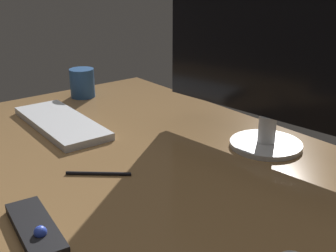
{
  "coord_description": "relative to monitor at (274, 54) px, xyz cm",
  "views": [
    {
      "loc": [
        70.31,
        -52.54,
        44.64
      ],
      "look_at": [
        -5.66,
        7.41,
        8.0
      ],
      "focal_mm": 45.45,
      "sensor_mm": 36.0,
      "label": 1
    }
  ],
  "objects": [
    {
      "name": "pen",
      "position": [
        -12.38,
        -40.72,
        -23.0
      ],
      "size": [
        9.81,
        11.31,
        0.75
      ],
      "primitive_type": "cylinder",
      "rotation": [
        0.0,
        1.57,
        0.86
      ],
      "color": "black",
      "rests_on": "desk"
    },
    {
      "name": "keyboard",
      "position": [
        -45.49,
        -34.04,
        -22.38
      ],
      "size": [
        37.15,
        14.77,
        1.99
      ],
      "primitive_type": "cube",
      "rotation": [
        0.0,
        0.0,
        -0.03
      ],
      "color": "silver",
      "rests_on": "desk"
    },
    {
      "name": "media_remote",
      "position": [
        -0.19,
        -59.74,
        -22.45
      ],
      "size": [
        18.87,
        7.96,
        3.18
      ],
      "rotation": [
        0.0,
        0.0,
        -0.11
      ],
      "color": "black",
      "rests_on": "desk"
    },
    {
      "name": "monitor",
      "position": [
        0.0,
        0.0,
        0.0
      ],
      "size": [
        62.99,
        17.97,
        42.62
      ],
      "rotation": [
        0.0,
        0.0,
        0.12
      ],
      "color": "silver",
      "rests_on": "desk"
    },
    {
      "name": "desk",
      "position": [
        -8.56,
        -27.45,
        -24.37
      ],
      "size": [
        140.0,
        84.0,
        2.0
      ],
      "primitive_type": "cube",
      "color": "olive",
      "rests_on": "ground"
    },
    {
      "name": "coffee_mug",
      "position": [
        -67.53,
        -15.46,
        -18.49
      ],
      "size": [
        8.31,
        8.31,
        9.77
      ],
      "primitive_type": "cylinder",
      "color": "#28518C",
      "rests_on": "desk"
    }
  ]
}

